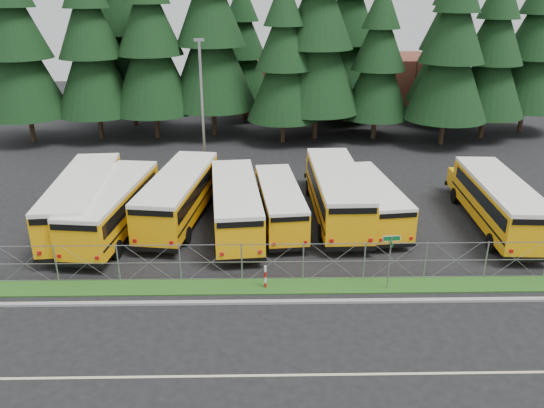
{
  "coord_description": "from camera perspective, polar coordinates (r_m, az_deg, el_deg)",
  "views": [
    {
      "loc": [
        -2.94,
        -23.84,
        13.37
      ],
      "look_at": [
        -2.43,
        4.0,
        2.01
      ],
      "focal_mm": 35.0,
      "sensor_mm": 36.0,
      "label": 1
    }
  ],
  "objects": [
    {
      "name": "grass_verge",
      "position": [
        26.01,
        5.66,
        -8.77
      ],
      "size": [
        50.0,
        1.4,
        0.06
      ],
      "primitive_type": "cube",
      "color": "#194814",
      "rests_on": "ground"
    },
    {
      "name": "conifer_7",
      "position": [
        50.21,
        18.74,
        15.12
      ],
      "size": [
        7.37,
        7.37,
        16.29
      ],
      "primitive_type": null,
      "color": "black",
      "rests_on": "ground"
    },
    {
      "name": "conifer_5",
      "position": [
        49.82,
        4.95,
        17.34
      ],
      "size": [
        8.33,
        8.33,
        18.43
      ],
      "primitive_type": null,
      "color": "black",
      "rests_on": "ground"
    },
    {
      "name": "curb",
      "position": [
        24.82,
        6.03,
        -10.37
      ],
      "size": [
        50.0,
        0.25,
        0.12
      ],
      "primitive_type": "cube",
      "color": "gray",
      "rests_on": "ground"
    },
    {
      "name": "conifer_8",
      "position": [
        53.82,
        22.64,
        14.54
      ],
      "size": [
        6.97,
        6.97,
        15.41
      ],
      "primitive_type": null,
      "color": "black",
      "rests_on": "ground"
    },
    {
      "name": "bus_2",
      "position": [
        32.98,
        -9.77,
        0.82
      ],
      "size": [
        4.33,
        11.89,
        3.05
      ],
      "primitive_type": null,
      "rotation": [
        0.0,
        0.0,
        -0.14
      ],
      "color": "#FFA708",
      "rests_on": "ground"
    },
    {
      "name": "conifer_0",
      "position": [
        53.53,
        -25.64,
        14.81
      ],
      "size": [
        7.61,
        7.61,
        16.82
      ],
      "primitive_type": null,
      "color": "black",
      "rests_on": "ground"
    },
    {
      "name": "conifer_6",
      "position": [
        50.77,
        11.37,
        14.73
      ],
      "size": [
        6.45,
        6.45,
        14.26
      ],
      "primitive_type": null,
      "color": "black",
      "rests_on": "ground"
    },
    {
      "name": "striped_bollard",
      "position": [
        25.48,
        -0.72,
        -7.87
      ],
      "size": [
        0.11,
        0.11,
        1.2
      ],
      "primitive_type": "cylinder",
      "color": "#B20C0C",
      "rests_on": "ground"
    },
    {
      "name": "conifer_3",
      "position": [
        51.35,
        -6.6,
        17.58
      ],
      "size": [
        8.45,
        8.45,
        18.7
      ],
      "primitive_type": null,
      "color": "black",
      "rests_on": "ground"
    },
    {
      "name": "bus_1",
      "position": [
        32.2,
        -16.47,
        -0.4
      ],
      "size": [
        3.93,
        11.6,
        2.98
      ],
      "primitive_type": null,
      "rotation": [
        0.0,
        0.0,
        -0.11
      ],
      "color": "#FFA708",
      "rests_on": "ground"
    },
    {
      "name": "ground",
      "position": [
        27.49,
        5.27,
        -7.0
      ],
      "size": [
        120.0,
        120.0,
        0.0
      ],
      "primitive_type": "plane",
      "color": "black",
      "rests_on": "ground"
    },
    {
      "name": "conifer_2",
      "position": [
        51.12,
        -12.98,
        16.3
      ],
      "size": [
        7.76,
        7.76,
        17.17
      ],
      "primitive_type": null,
      "color": "black",
      "rests_on": "ground"
    },
    {
      "name": "conifer_9",
      "position": [
        57.91,
        26.32,
        14.61
      ],
      "size": [
        7.15,
        7.15,
        15.82
      ],
      "primitive_type": null,
      "color": "black",
      "rests_on": "ground"
    },
    {
      "name": "bus_6",
      "position": [
        32.99,
        10.59,
        0.32
      ],
      "size": [
        3.45,
        10.04,
        2.58
      ],
      "primitive_type": null,
      "rotation": [
        0.0,
        0.0,
        0.12
      ],
      "color": "#FFA708",
      "rests_on": "ground"
    },
    {
      "name": "conifer_12",
      "position": [
        57.23,
        8.22,
        17.51
      ],
      "size": [
        8.05,
        8.05,
        17.8
      ],
      "primitive_type": null,
      "color": "black",
      "rests_on": "ground"
    },
    {
      "name": "street_sign",
      "position": [
        25.34,
        12.62,
        -4.95
      ],
      "size": [
        0.84,
        0.55,
        2.81
      ],
      "color": "#919499",
      "rests_on": "ground"
    },
    {
      "name": "conifer_13",
      "position": [
        58.48,
        18.49,
        16.22
      ],
      "size": [
        7.57,
        7.57,
        16.74
      ],
      "primitive_type": null,
      "color": "black",
      "rests_on": "ground"
    },
    {
      "name": "conifer_4",
      "position": [
        48.65,
        1.24,
        15.08
      ],
      "size": [
        6.64,
        6.64,
        14.69
      ],
      "primitive_type": null,
      "color": "black",
      "rests_on": "ground"
    },
    {
      "name": "road_lane_line",
      "position": [
        20.93,
        7.65,
        -17.71
      ],
      "size": [
        50.0,
        0.12,
        0.01
      ],
      "primitive_type": "cube",
      "color": "beige",
      "rests_on": "ground"
    },
    {
      "name": "chainlink_fence",
      "position": [
        26.14,
        5.58,
        -6.16
      ],
      "size": [
        44.0,
        0.1,
        2.0
      ],
      "primitive_type": null,
      "color": "#919499",
      "rests_on": "ground"
    },
    {
      "name": "brick_building",
      "position": [
        65.29,
        7.01,
        12.91
      ],
      "size": [
        22.0,
        10.0,
        6.0
      ],
      "primitive_type": "cube",
      "color": "brown",
      "rests_on": "ground"
    },
    {
      "name": "conifer_11",
      "position": [
        58.08,
        -3.19,
        16.12
      ],
      "size": [
        6.55,
        6.55,
        14.49
      ],
      "primitive_type": null,
      "color": "black",
      "rests_on": "ground"
    },
    {
      "name": "bus_east",
      "position": [
        34.19,
        22.91,
        0.08
      ],
      "size": [
        3.37,
        11.66,
        3.02
      ],
      "primitive_type": null,
      "rotation": [
        0.0,
        0.0,
        -0.06
      ],
      "color": "#FFA708",
      "rests_on": "ground"
    },
    {
      "name": "bus_4",
      "position": [
        31.99,
        0.77,
        0.0
      ],
      "size": [
        3.24,
        9.96,
        2.57
      ],
      "primitive_type": null,
      "rotation": [
        0.0,
        0.0,
        0.1
      ],
      "color": "#FFA708",
      "rests_on": "ground"
    },
    {
      "name": "conifer_10",
      "position": [
        56.71,
        -15.45,
        18.2
      ],
      "size": [
        9.17,
        9.17,
        20.29
      ],
      "primitive_type": null,
      "color": "black",
      "rests_on": "ground"
    },
    {
      "name": "light_standard",
      "position": [
        39.36,
        -7.51,
        10.49
      ],
      "size": [
        0.7,
        0.35,
        10.14
      ],
      "color": "#919499",
      "rests_on": "ground"
    },
    {
      "name": "conifer_1",
      "position": [
        52.3,
        -18.87,
        15.56
      ],
      "size": [
        7.54,
        7.54,
        16.69
      ],
      "primitive_type": null,
      "color": "black",
      "rests_on": "ground"
    },
    {
      "name": "bus_5",
      "position": [
        32.99,
        6.88,
        1.1
      ],
      "size": [
        3.07,
        12.09,
        3.15
      ],
      "primitive_type": null,
      "rotation": [
        0.0,
        0.0,
        0.02
      ],
      "color": "#FFA708",
      "rests_on": "ground"
    },
    {
      "name": "bus_0",
      "position": [
        33.42,
        -19.45,
        0.24
      ],
      "size": [
        3.74,
        12.28,
        3.17
      ],
      "primitive_type": null,
      "rotation": [
        0.0,
        0.0,
        0.07
      ],
      "color": "#FFA708",
      "rests_on": "ground"
    },
    {
      "name": "bus_3",
      "position": [
        31.31,
        -3.96,
        -0.19
      ],
      "size": [
        3.73,
        11.41,
        2.94
      ],
      "primitive_type": null,
      "rotation": [
        0.0,
        0.0,
        0.1
      ],
      "color": "#FFA708",
      "rests_on": "ground"
    }
  ]
}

